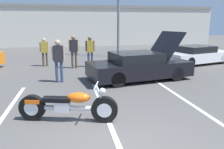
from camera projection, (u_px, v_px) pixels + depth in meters
The scene contains 11 objects.
parking_stripe_middle at pixel (4, 115), 5.87m from camera, with size 0.12×5.33×0.01m, color white.
parking_stripe_back at pixel (103, 108), 6.37m from camera, with size 0.12×5.33×0.01m, color white.
parking_stripe_far at pixel (188, 102), 6.86m from camera, with size 0.12×5.33×0.01m, color white.
far_building at pixel (76, 25), 25.45m from camera, with size 32.00×4.20×4.40m.
motorcycle at pixel (68, 106), 5.46m from camera, with size 2.46×0.93×0.97m.
show_car_hood_open at pixel (139, 66), 9.62m from camera, with size 4.68×2.64×2.07m.
parked_car_right_row at pixel (196, 55), 13.44m from camera, with size 4.70×2.92×1.10m.
spectator_near_motorcycle at pixel (58, 57), 8.99m from camera, with size 0.52×0.23×1.78m.
spectator_by_show_car at pixel (74, 49), 11.89m from camera, with size 0.52×0.24×1.81m.
spectator_midground at pixel (90, 49), 12.28m from camera, with size 0.52×0.23×1.73m.
spectator_far_lot at pixel (44, 50), 12.52m from camera, with size 0.52×0.21×1.63m.
Camera 1 is at (-0.82, -3.36, 2.40)m, focal length 35.00 mm.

